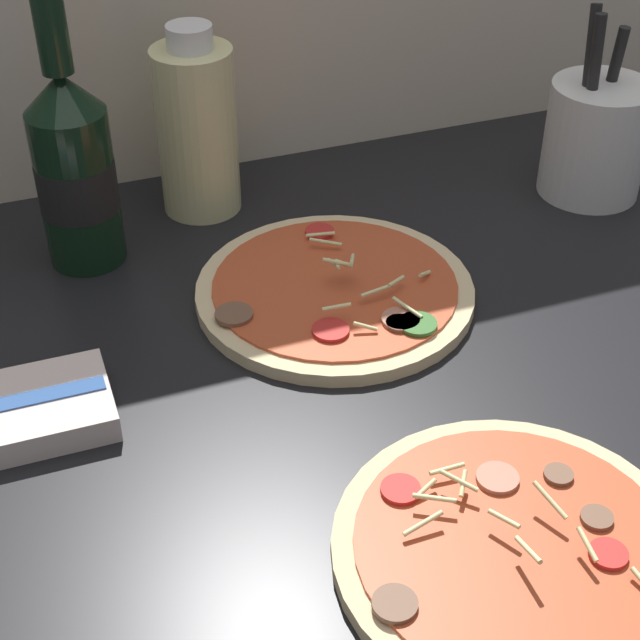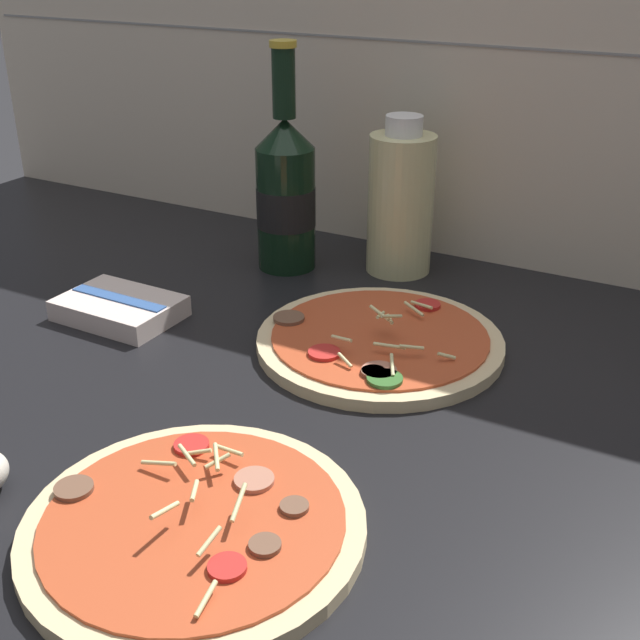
{
  "view_description": "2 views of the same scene",
  "coord_description": "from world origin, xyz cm",
  "px_view_note": "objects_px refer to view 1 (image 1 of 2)",
  "views": [
    {
      "loc": [
        -23.26,
        -54.45,
        56.14
      ],
      "look_at": [
        -0.16,
        7.52,
        6.78
      ],
      "focal_mm": 55.0,
      "sensor_mm": 36.0,
      "label": 1
    },
    {
      "loc": [
        35.08,
        -53.55,
        42.49
      ],
      "look_at": [
        -0.4,
        11.21,
        6.58
      ],
      "focal_mm": 45.0,
      "sensor_mm": 36.0,
      "label": 2
    }
  ],
  "objects_px": {
    "pizza_far": "(335,291)",
    "dish_towel": "(28,412)",
    "beer_bottle": "(74,166)",
    "oil_bottle": "(197,128)",
    "pizza_near": "(514,549)",
    "utensil_crock": "(596,138)"
  },
  "relations": [
    {
      "from": "pizza_far",
      "to": "beer_bottle",
      "type": "distance_m",
      "value": 0.27
    },
    {
      "from": "pizza_far",
      "to": "utensil_crock",
      "type": "height_order",
      "value": "utensil_crock"
    },
    {
      "from": "oil_bottle",
      "to": "dish_towel",
      "type": "bearing_deg",
      "value": -127.48
    },
    {
      "from": "utensil_crock",
      "to": "dish_towel",
      "type": "bearing_deg",
      "value": -164.79
    },
    {
      "from": "pizza_near",
      "to": "utensil_crock",
      "type": "bearing_deg",
      "value": 52.03
    },
    {
      "from": "pizza_near",
      "to": "utensil_crock",
      "type": "relative_size",
      "value": 1.24
    },
    {
      "from": "pizza_near",
      "to": "dish_towel",
      "type": "relative_size",
      "value": 1.89
    },
    {
      "from": "oil_bottle",
      "to": "pizza_near",
      "type": "bearing_deg",
      "value": -82.03
    },
    {
      "from": "dish_towel",
      "to": "utensil_crock",
      "type": "bearing_deg",
      "value": 15.21
    },
    {
      "from": "pizza_far",
      "to": "dish_towel",
      "type": "xyz_separation_m",
      "value": [
        -0.29,
        -0.08,
        0.0
      ]
    },
    {
      "from": "beer_bottle",
      "to": "oil_bottle",
      "type": "height_order",
      "value": "beer_bottle"
    },
    {
      "from": "pizza_near",
      "to": "dish_towel",
      "type": "bearing_deg",
      "value": 139.22
    },
    {
      "from": "pizza_far",
      "to": "utensil_crock",
      "type": "relative_size",
      "value": 1.28
    },
    {
      "from": "beer_bottle",
      "to": "utensil_crock",
      "type": "bearing_deg",
      "value": -6.02
    },
    {
      "from": "pizza_near",
      "to": "oil_bottle",
      "type": "bearing_deg",
      "value": 97.97
    },
    {
      "from": "utensil_crock",
      "to": "beer_bottle",
      "type": "bearing_deg",
      "value": 173.98
    },
    {
      "from": "oil_bottle",
      "to": "dish_towel",
      "type": "xyz_separation_m",
      "value": [
        -0.22,
        -0.29,
        -0.08
      ]
    },
    {
      "from": "pizza_far",
      "to": "oil_bottle",
      "type": "bearing_deg",
      "value": 108.7
    },
    {
      "from": "pizza_far",
      "to": "oil_bottle",
      "type": "relative_size",
      "value": 1.31
    },
    {
      "from": "beer_bottle",
      "to": "oil_bottle",
      "type": "bearing_deg",
      "value": 23.8
    },
    {
      "from": "beer_bottle",
      "to": "oil_bottle",
      "type": "relative_size",
      "value": 1.42
    },
    {
      "from": "pizza_far",
      "to": "utensil_crock",
      "type": "distance_m",
      "value": 0.35
    }
  ]
}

